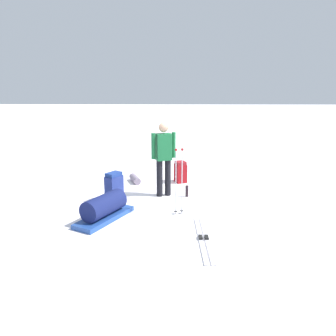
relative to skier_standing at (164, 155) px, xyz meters
name	(u,v)px	position (x,y,z in m)	size (l,w,h in m)	color
ground_plane	(168,198)	(-0.10, 0.16, -0.95)	(80.00, 80.00, 0.00)	white
skier_standing	(164,155)	(0.00, 0.00, 0.00)	(0.54, 0.32, 1.70)	black
ski_pair_near	(203,238)	(-0.74, 2.22, -0.94)	(0.22, 1.71, 0.05)	silver
backpack_large_dark	(114,187)	(1.07, 0.42, -0.63)	(0.40, 0.44, 0.66)	navy
backpack_bright	(180,172)	(-0.40, -1.11, -0.68)	(0.36, 0.38, 0.56)	maroon
ski_poles_planted_near	(179,178)	(-0.34, 1.13, -0.22)	(0.19, 0.11, 1.33)	silver
gear_sled	(104,208)	(1.08, 1.43, -0.73)	(1.00, 1.37, 0.49)	#214590
sleeping_mat_rolled	(135,179)	(0.80, -1.06, -0.86)	(0.18, 0.18, 0.55)	gray
thermos_bottle	(187,191)	(-0.54, 0.06, -0.82)	(0.07, 0.07, 0.26)	black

